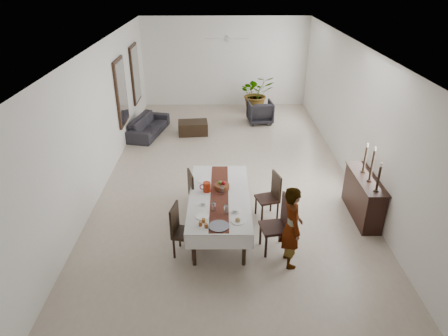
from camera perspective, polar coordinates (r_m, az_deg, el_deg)
floor at (r=9.94m, az=0.63°, el=-1.69°), size 6.00×12.00×0.00m
ceiling at (r=8.85m, az=0.74°, el=16.78°), size 6.00×12.00×0.02m
wall_back at (r=15.05m, az=0.15°, el=14.87°), size 6.00×0.02×3.20m
wall_front at (r=4.18m, az=2.68°, el=-22.47°), size 6.00×0.02×3.20m
wall_left at (r=9.68m, az=-17.49°, el=6.61°), size 0.02×12.00×3.20m
wall_right at (r=9.81m, az=18.60°, el=6.71°), size 0.02×12.00×3.20m
dining_table_top at (r=7.83m, az=-0.66°, el=-4.13°), size 1.02×2.40×0.05m
table_leg_fl at (r=7.13m, az=-4.32°, el=-11.45°), size 0.07×0.07×0.70m
table_leg_fr at (r=7.12m, az=2.89°, el=-11.46°), size 0.07×0.07×0.70m
table_leg_bl at (r=9.02m, az=-3.39°, el=-2.42°), size 0.07×0.07×0.70m
table_leg_br at (r=9.01m, az=2.20°, el=-2.41°), size 0.07×0.07×0.70m
tablecloth_top at (r=7.82m, az=-0.67°, el=-3.95°), size 1.20×2.59×0.01m
tablecloth_drape_left at (r=7.92m, az=-4.90°, el=-4.83°), size 0.03×2.57×0.30m
tablecloth_drape_right at (r=7.91m, az=3.59°, el=-4.83°), size 0.03×2.57×0.30m
tablecloth_drape_near at (r=6.84m, az=-0.74°, el=-10.53°), size 1.18×0.02×0.30m
tablecloth_drape_far at (r=9.01m, az=-0.60°, el=-0.53°), size 1.18×0.02×0.30m
table_runner at (r=7.81m, az=-0.67°, el=-3.90°), size 0.37×2.50×0.00m
red_pitcher at (r=7.90m, az=-2.47°, el=-2.73°), size 0.15×0.15×0.20m
pitcher_handle at (r=7.90m, az=-3.09°, el=-2.73°), size 0.12×0.02×0.12m
wine_glass_near at (r=7.22m, az=0.25°, el=-5.98°), size 0.07×0.07×0.17m
wine_glass_mid at (r=7.31m, az=-1.49°, el=-5.55°), size 0.07×0.07×0.17m
wine_glass_far at (r=7.82m, az=-0.30°, el=-3.19°), size 0.07×0.07×0.17m
teacup_right at (r=7.30m, az=1.66°, el=-6.12°), size 0.09×0.09×0.06m
saucer_right at (r=7.31m, az=1.66°, el=-6.28°), size 0.15×0.15×0.01m
teacup_left at (r=7.51m, az=-2.98°, el=-5.08°), size 0.09×0.09×0.06m
saucer_left at (r=7.52m, az=-2.98°, el=-5.24°), size 0.15×0.15×0.01m
plate_near_right at (r=7.06m, az=1.98°, el=-7.60°), size 0.24×0.24×0.01m
bread_near_right at (r=7.05m, az=1.98°, el=-7.42°), size 0.09×0.09×0.09m
plate_near_left at (r=7.19m, az=-3.12°, el=-6.93°), size 0.24×0.24×0.01m
plate_far_left at (r=8.30m, az=-2.85°, el=-1.91°), size 0.24×0.24×0.01m
serving_tray at (r=6.93m, az=-0.73°, el=-8.30°), size 0.36×0.36×0.02m
jam_jar_a at (r=6.90m, az=-2.58°, el=-8.25°), size 0.06×0.06×0.07m
jam_jar_b at (r=6.95m, az=-3.39°, el=-7.96°), size 0.06×0.06×0.07m
jam_jar_c at (r=7.03m, az=-2.94°, el=-7.50°), size 0.06×0.06×0.07m
fruit_basket at (r=8.01m, az=-0.30°, el=-2.68°), size 0.30×0.30×0.10m
fruit_red at (r=7.99m, az=-0.08°, el=-2.14°), size 0.09×0.09×0.09m
fruit_green at (r=7.99m, az=-0.58°, el=-2.11°), size 0.08×0.08×0.08m
chair_right_near_seat at (r=7.43m, az=7.14°, el=-8.45°), size 0.54×0.54×0.05m
chair_right_near_leg_fl at (r=7.49m, az=8.89°, el=-10.72°), size 0.05×0.05×0.46m
chair_right_near_leg_fr at (r=7.78m, az=8.00°, el=-9.03°), size 0.05×0.05×0.46m
chair_right_near_leg_bl at (r=7.39m, az=6.01°, el=-11.12°), size 0.05×0.05×0.46m
chair_right_near_leg_br at (r=7.68m, az=5.23°, el=-9.38°), size 0.05×0.05×0.46m
chair_right_near_back at (r=7.31m, az=8.90°, el=-6.20°), size 0.12×0.47×0.60m
chair_right_far_seat at (r=8.36m, az=6.18°, el=-4.39°), size 0.53×0.53×0.05m
chair_right_far_leg_fl at (r=8.41m, az=7.65°, el=-6.14°), size 0.05×0.05×0.42m
chair_right_far_leg_fr at (r=8.67m, az=6.71°, el=-4.96°), size 0.05×0.05×0.42m
chair_right_far_leg_bl at (r=8.29m, az=5.46°, el=-6.56°), size 0.05×0.05×0.42m
chair_right_far_leg_br at (r=8.55m, az=4.58°, el=-5.35°), size 0.05×0.05×0.42m
chair_right_far_back at (r=8.28m, az=7.50°, el=-2.47°), size 0.16×0.42×0.54m
chair_left_near_seat at (r=7.34m, az=-5.53°, el=-9.29°), size 0.50×0.50×0.05m
chair_left_near_leg_fl at (r=7.66m, az=-6.35°, el=-9.78°), size 0.05×0.05×0.42m
chair_left_near_leg_fr at (r=7.40m, az=-7.15°, el=-11.35°), size 0.05×0.05×0.42m
chair_left_near_leg_bl at (r=7.57m, az=-3.79°, el=-10.13°), size 0.05×0.05×0.42m
chair_left_near_leg_br at (r=7.31m, az=-4.50°, el=-11.74°), size 0.05×0.05×0.42m
chair_left_near_back at (r=7.23m, az=-7.11°, el=-7.23°), size 0.13×0.42×0.54m
chair_left_far_seat at (r=8.40m, az=-3.37°, el=-3.96°), size 0.54×0.54×0.05m
chair_left_far_leg_fl at (r=8.64m, az=-4.78°, el=-4.93°), size 0.05×0.05×0.43m
chair_left_far_leg_fr at (r=8.35m, az=-4.22°, el=-6.18°), size 0.05×0.05×0.43m
chair_left_far_leg_bl at (r=8.71m, az=-2.47°, el=-4.57°), size 0.05×0.05×0.43m
chair_left_far_leg_br at (r=8.42m, az=-1.84°, el=-5.79°), size 0.05×0.05×0.43m
chair_left_far_back at (r=8.21m, az=-4.77°, el=-2.38°), size 0.16×0.43×0.56m
woman at (r=7.00m, az=9.65°, el=-8.30°), size 0.43×0.60×1.55m
sideboard_body at (r=8.85m, az=19.24°, el=-3.99°), size 0.39×1.47×0.88m
sideboard_top at (r=8.63m, az=19.70°, el=-1.38°), size 0.43×1.53×0.03m
candlestick_near_base at (r=8.18m, az=20.91°, el=-3.00°), size 0.10×0.10×0.03m
candlestick_near_shaft at (r=8.06m, az=21.21°, el=-1.40°), size 0.05×0.05×0.49m
candlestick_near_candle at (r=7.93m, az=21.55°, el=0.42°), size 0.04×0.04×0.08m
candlestick_mid_base at (r=8.50m, az=20.04°, el=-1.68°), size 0.10×0.10×0.03m
candlestick_mid_shaft at (r=8.35m, az=20.40°, el=0.33°), size 0.05×0.05×0.64m
candlestick_mid_candle at (r=8.21m, az=20.80°, el=2.57°), size 0.04×0.04×0.08m
candlestick_far_base at (r=8.82m, az=19.23°, el=-0.46°), size 0.10×0.10×0.03m
candlestick_far_shaft at (r=8.70m, az=19.51°, el=1.21°), size 0.05×0.05×0.54m
candlestick_far_candle at (r=8.58m, az=19.83°, el=3.07°), size 0.04×0.04×0.08m
sofa at (r=12.79m, az=-10.74°, el=5.98°), size 1.14×2.03×0.56m
armchair at (r=13.55m, az=5.16°, el=7.97°), size 0.88×0.90×0.74m
coffee_table at (r=12.64m, az=-4.46°, el=5.75°), size 0.96×0.69×0.40m
potted_plant at (r=14.60m, az=4.65°, el=10.60°), size 1.38×1.26×1.33m
mirror_frame_near at (r=11.69m, az=-14.49°, el=10.43°), size 0.06×1.05×1.85m
mirror_glass_near at (r=11.68m, az=-14.32°, el=10.44°), size 0.01×0.90×1.70m
mirror_frame_far at (r=13.67m, az=-12.58°, el=12.98°), size 0.06×1.05×1.85m
mirror_glass_far at (r=13.66m, az=-12.43°, el=12.99°), size 0.01×0.90×1.70m
fan_rod at (r=11.83m, az=0.38°, el=18.90°), size 0.04×0.04×0.20m
fan_hub at (r=11.86m, az=0.38°, el=17.94°), size 0.16×0.16×0.08m
fan_blade_n at (r=12.21m, az=0.35°, el=18.20°), size 0.10×0.55×0.01m
fan_blade_s at (r=11.52m, az=0.41°, el=17.66°), size 0.10×0.55×0.01m
fan_blade_e at (r=11.87m, az=2.15°, el=17.93°), size 0.55×0.10×0.01m
fan_blade_w at (r=11.86m, az=-1.40°, el=17.93°), size 0.55×0.10×0.01m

